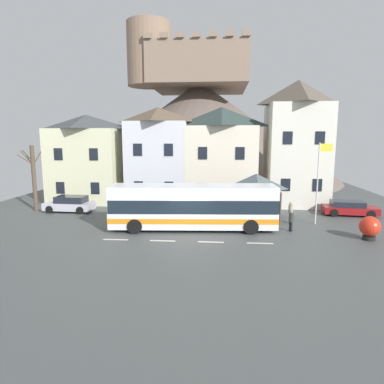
{
  "coord_description": "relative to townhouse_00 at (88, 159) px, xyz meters",
  "views": [
    {
      "loc": [
        2.01,
        -20.95,
        6.32
      ],
      "look_at": [
        -0.15,
        4.76,
        2.17
      ],
      "focal_mm": 31.35,
      "sensor_mm": 36.0,
      "label": 1
    }
  ],
  "objects": [
    {
      "name": "public_bench",
      "position": [
        14.73,
        -3.85,
        -3.84
      ],
      "size": [
        1.48,
        0.48,
        0.87
      ],
      "color": "#473828",
      "rests_on": "ground_plane"
    },
    {
      "name": "pedestrian_00",
      "position": [
        18.13,
        -9.89,
        -3.49
      ],
      "size": [
        0.32,
        0.32,
        1.46
      ],
      "color": "#2D2D38",
      "rests_on": "ground_plane"
    },
    {
      "name": "parked_car_02",
      "position": [
        6.33,
        -4.92,
        -3.61
      ],
      "size": [
        4.04,
        2.22,
        1.42
      ],
      "rotation": [
        0.0,
        0.0,
        0.08
      ],
      "color": "navy",
      "rests_on": "ground_plane"
    },
    {
      "name": "parked_car_01",
      "position": [
        16.05,
        -4.76,
        -3.64
      ],
      "size": [
        4.2,
        2.25,
        1.36
      ],
      "rotation": [
        0.0,
        0.0,
        -0.1
      ],
      "color": "navy",
      "rests_on": "ground_plane"
    },
    {
      "name": "bare_tree_00",
      "position": [
        -2.93,
        -4.94,
        -1.33
      ],
      "size": [
        1.81,
        1.11,
        5.72
      ],
      "color": "brown",
      "rests_on": "ground_plane"
    },
    {
      "name": "townhouse_00",
      "position": [
        0.0,
        0.0,
        0.0
      ],
      "size": [
        6.72,
        5.47,
        8.61
      ],
      "color": "beige",
      "rests_on": "ground_plane"
    },
    {
      "name": "hilltop_castle",
      "position": [
        9.81,
        20.86,
        3.67
      ],
      "size": [
        42.92,
        42.92,
        22.52
      ],
      "color": "#64564E",
      "rests_on": "ground_plane"
    },
    {
      "name": "bus_shelter",
      "position": [
        16.07,
        -6.36,
        -1.33
      ],
      "size": [
        3.6,
        3.6,
        3.59
      ],
      "color": "#473D33",
      "rests_on": "ground_plane"
    },
    {
      "name": "ground_plane",
      "position": [
        11.23,
        -11.7,
        -4.33
      ],
      "size": [
        40.0,
        60.0,
        0.07
      ],
      "color": "#4A4E4E"
    },
    {
      "name": "flagpole",
      "position": [
        20.43,
        -7.76,
        -0.76
      ],
      "size": [
        0.95,
        0.1,
        6.01
      ],
      "color": "silver",
      "rests_on": "ground_plane"
    },
    {
      "name": "pedestrian_01",
      "position": [
        18.55,
        -7.61,
        -3.4
      ],
      "size": [
        0.32,
        0.36,
        1.63
      ],
      "color": "#38332D",
      "rests_on": "ground_plane"
    },
    {
      "name": "parked_car_03",
      "position": [
        23.96,
        -4.46,
        -3.71
      ],
      "size": [
        4.4,
        2.3,
        1.19
      ],
      "rotation": [
        0.0,
        0.0,
        -0.11
      ],
      "color": "maroon",
      "rests_on": "ground_plane"
    },
    {
      "name": "townhouse_03",
      "position": [
        20.41,
        0.16,
        1.53
      ],
      "size": [
        5.45,
        5.8,
        11.66
      ],
      "color": "silver",
      "rests_on": "ground_plane"
    },
    {
      "name": "harbour_buoy",
      "position": [
        22.63,
        -11.48,
        -3.47
      ],
      "size": [
        1.26,
        1.26,
        1.51
      ],
      "color": "black",
      "rests_on": "ground_plane"
    },
    {
      "name": "transit_bus",
      "position": [
        11.4,
        -9.94,
        -2.73
      ],
      "size": [
        11.57,
        3.2,
        3.12
      ],
      "rotation": [
        0.0,
        0.0,
        0.07
      ],
      "color": "white",
      "rests_on": "ground_plane"
    },
    {
      "name": "townhouse_02",
      "position": [
        13.33,
        -0.0,
        0.32
      ],
      "size": [
        6.6,
        5.46,
        9.25
      ],
      "color": "silver",
      "rests_on": "ground_plane"
    },
    {
      "name": "townhouse_01",
      "position": [
        7.21,
        -0.04,
        0.33
      ],
      "size": [
        5.64,
        5.4,
        9.27
      ],
      "color": "silver",
      "rests_on": "ground_plane"
    },
    {
      "name": "parked_car_00",
      "position": [
        0.26,
        -5.09,
        -3.63
      ],
      "size": [
        4.23,
        1.99,
        1.37
      ],
      "rotation": [
        0.0,
        0.0,
        3.1
      ],
      "color": "silver",
      "rests_on": "ground_plane"
    }
  ]
}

